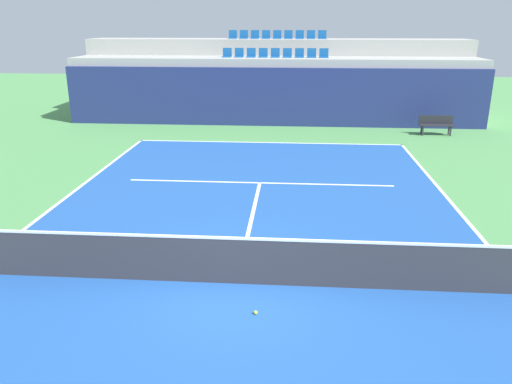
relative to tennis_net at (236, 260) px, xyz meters
The scene contains 13 objects.
ground_plane 0.51m from the tennis_net, ahead, with size 80.00×80.00×0.00m, color #4C8C4C.
court_surface 0.50m from the tennis_net, ahead, with size 11.00×24.00×0.01m, color #1E4C99.
baseline_far 11.96m from the tennis_net, 90.00° to the left, with size 11.00×0.10×0.00m, color white.
service_line_far 6.42m from the tennis_net, 90.00° to the left, with size 8.26×0.10×0.00m, color white.
centre_service_line 3.24m from the tennis_net, 90.00° to the left, with size 0.10×6.40×0.00m, color white.
back_wall 15.69m from the tennis_net, 90.00° to the left, with size 20.09×0.30×2.75m, color navy.
stands_tier_lower 17.05m from the tennis_net, 90.00° to the left, with size 20.09×2.40×3.12m, color #9E9E99.
stands_tier_upper 19.47m from the tennis_net, 90.00° to the left, with size 20.09×2.40×3.93m, color #9E9E99.
seating_row_lower 17.33m from the tennis_net, 90.00° to the left, with size 5.22×0.44×0.44m.
seating_row_upper 19.83m from the tennis_net, 90.00° to the left, with size 5.22×0.44×0.44m.
tennis_net is the anchor object (origin of this frame).
player_bench 15.89m from the tennis_net, 62.60° to the left, with size 1.50×0.40×0.85m.
tennis_ball_0 1.23m from the tennis_net, 66.78° to the right, with size 0.07×0.07×0.07m, color #CCE033.
Camera 1 is at (1.04, -8.56, 4.78)m, focal length 35.33 mm.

